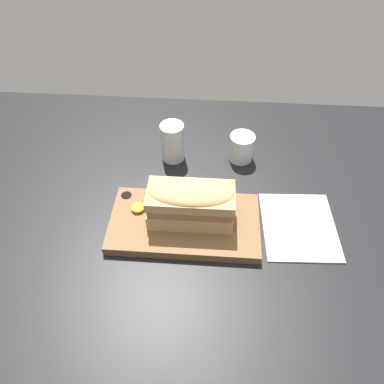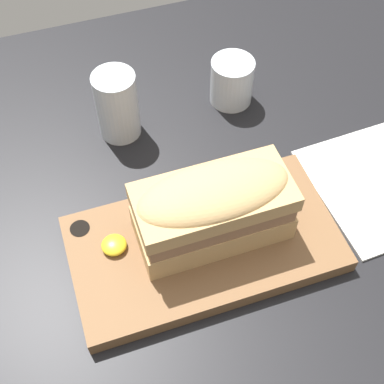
{
  "view_description": "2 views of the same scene",
  "coord_description": "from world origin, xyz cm",
  "px_view_note": "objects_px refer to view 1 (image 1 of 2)",
  "views": [
    {
      "loc": [
        5.43,
        -51.6,
        70.36
      ],
      "look_at": [
        1.38,
        5.31,
        8.96
      ],
      "focal_mm": 35.0,
      "sensor_mm": 36.0,
      "label": 1
    },
    {
      "loc": [
        -12.52,
        -31.63,
        62.14
      ],
      "look_at": [
        -0.27,
        4.86,
        9.32
      ],
      "focal_mm": 50.0,
      "sensor_mm": 36.0,
      "label": 2
    }
  ],
  "objects_px": {
    "water_glass": "(173,144)",
    "wine_glass": "(241,148)",
    "serving_board": "(183,223)",
    "sandwich": "(191,202)",
    "napkin": "(299,226)"
  },
  "relations": [
    {
      "from": "wine_glass",
      "to": "napkin",
      "type": "distance_m",
      "value": 0.26
    },
    {
      "from": "napkin",
      "to": "sandwich",
      "type": "bearing_deg",
      "value": -178.04
    },
    {
      "from": "sandwich",
      "to": "wine_glass",
      "type": "distance_m",
      "value": 0.27
    },
    {
      "from": "serving_board",
      "to": "napkin",
      "type": "relative_size",
      "value": 1.67
    },
    {
      "from": "sandwich",
      "to": "napkin",
      "type": "relative_size",
      "value": 0.93
    },
    {
      "from": "serving_board",
      "to": "water_glass",
      "type": "bearing_deg",
      "value": 101.62
    },
    {
      "from": "water_glass",
      "to": "sandwich",
      "type": "bearing_deg",
      "value": -74.01
    },
    {
      "from": "sandwich",
      "to": "napkin",
      "type": "height_order",
      "value": "sandwich"
    },
    {
      "from": "sandwich",
      "to": "napkin",
      "type": "bearing_deg",
      "value": 1.96
    },
    {
      "from": "serving_board",
      "to": "sandwich",
      "type": "bearing_deg",
      "value": 28.21
    },
    {
      "from": "water_glass",
      "to": "wine_glass",
      "type": "height_order",
      "value": "water_glass"
    },
    {
      "from": "water_glass",
      "to": "napkin",
      "type": "relative_size",
      "value": 0.53
    },
    {
      "from": "wine_glass",
      "to": "serving_board",
      "type": "bearing_deg",
      "value": -118.65
    },
    {
      "from": "sandwich",
      "to": "water_glass",
      "type": "xyz_separation_m",
      "value": [
        -0.06,
        0.23,
        -0.03
      ]
    },
    {
      "from": "sandwich",
      "to": "napkin",
      "type": "xyz_separation_m",
      "value": [
        0.25,
        0.01,
        -0.07
      ]
    }
  ]
}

